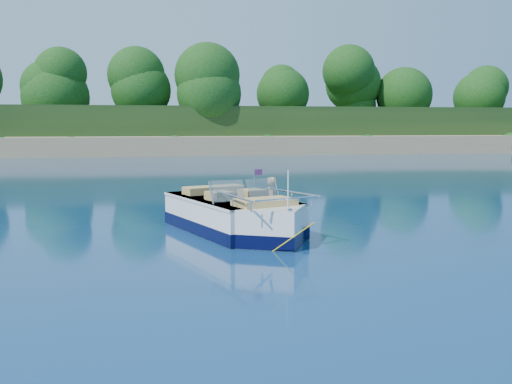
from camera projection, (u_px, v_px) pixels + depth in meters
ground at (260, 255)px, 10.58m from camera, size 160.00×160.00×0.00m
shoreline at (164, 136)px, 72.71m from camera, size 170.00×59.00×6.00m
treeline at (171, 89)px, 49.97m from camera, size 150.00×7.12×8.19m
motorboat at (239, 218)px, 12.72m from camera, size 2.95×5.07×1.76m
tow_tube at (270, 213)px, 15.15m from camera, size 1.38×1.38×0.33m
boy at (272, 216)px, 15.17m from camera, size 0.37×0.76×1.47m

